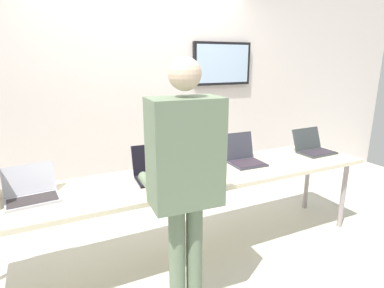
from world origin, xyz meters
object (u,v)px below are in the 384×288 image
workbench (186,181)px  laptop_station_3 (313,147)px  laptop_station_2 (244,157)px  laptop_station_0 (31,192)px  laptop_station_1 (155,171)px  person (185,171)px

workbench → laptop_station_3: size_ratio=9.40×
laptop_station_2 → laptop_station_3: bearing=-1.8°
laptop_station_0 → laptop_station_3: size_ratio=0.98×
workbench → laptop_station_1: laptop_station_1 is taller
laptop_station_0 → laptop_station_1: laptop_station_1 is taller
laptop_station_2 → laptop_station_3: size_ratio=0.90×
laptop_station_0 → laptop_station_3: (2.71, -0.01, 0.00)m
workbench → laptop_station_2: 0.67m
laptop_station_0 → laptop_station_3: laptop_station_3 is taller
workbench → laptop_station_1: bearing=164.4°
laptop_station_0 → laptop_station_1: bearing=0.5°
workbench → laptop_station_3: 1.53m
laptop_station_1 → laptop_station_3: 1.78m
laptop_station_0 → person: person is taller
workbench → laptop_station_0: size_ratio=9.58×
laptop_station_2 → person: bearing=-143.2°
laptop_station_0 → laptop_station_2: bearing=0.7°
laptop_station_3 → person: bearing=-159.5°
laptop_station_1 → workbench: bearing=-15.6°
laptop_station_0 → laptop_station_1: (0.93, 0.01, 0.01)m
workbench → person: size_ratio=2.05×
laptop_station_1 → laptop_station_3: size_ratio=0.92×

